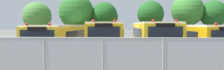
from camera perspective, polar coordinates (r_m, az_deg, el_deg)
ground_plane at (r=17.24m, az=5.01°, el=-5.33°), size 160.00×160.00×0.00m
school_bus_0 at (r=17.87m, az=-12.78°, el=-0.72°), size 2.61×11.47×2.57m
school_bus_1 at (r=17.03m, az=-1.01°, el=-0.49°), size 2.53×9.29×2.78m
school_bus_2 at (r=17.07m, az=11.12°, el=-0.52°), size 2.79×9.34×2.79m
school_bus_3 at (r=18.28m, az=22.28°, el=-0.79°), size 2.57×10.97×2.58m
tree_0 at (r=28.39m, az=-20.22°, el=5.06°), size 3.65×3.65×5.38m
tree_1 at (r=25.48m, az=-9.62°, el=6.40°), size 4.20×4.20×6.10m
tree_2 at (r=25.57m, az=-1.82°, el=5.40°), size 3.29×3.21×5.23m
tree_3 at (r=25.56m, az=10.64°, el=5.70°), size 3.22×3.22×5.36m
tree_4 at (r=27.83m, az=20.20°, el=6.48°), size 3.99×3.99×6.25m
tree_5 at (r=28.54m, az=26.16°, el=5.23°), size 3.38×3.38×5.48m
chainlink_fence at (r=8.76m, az=5.76°, el=-6.72°), size 17.78×0.07×1.94m
traffic_cone at (r=10.59m, az=11.85°, el=-9.08°), size 0.43×0.43×0.56m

